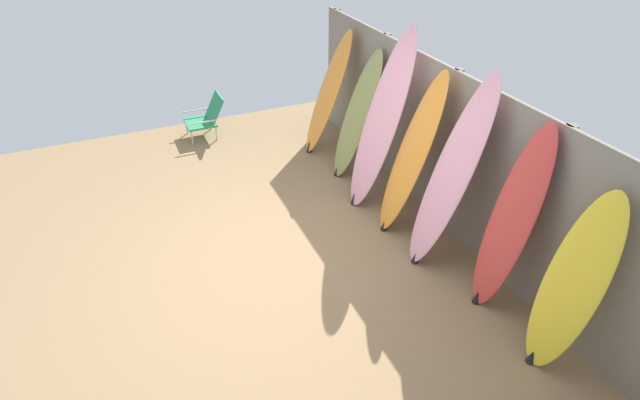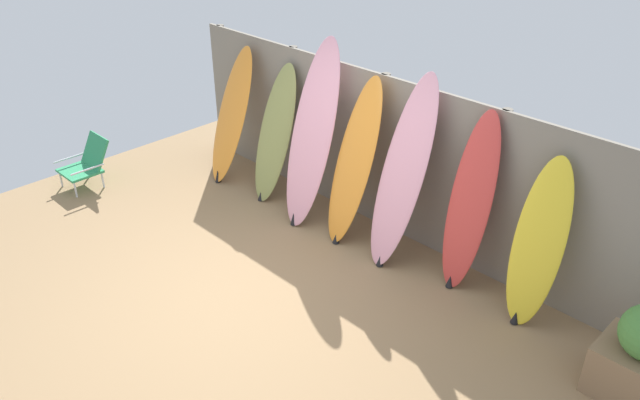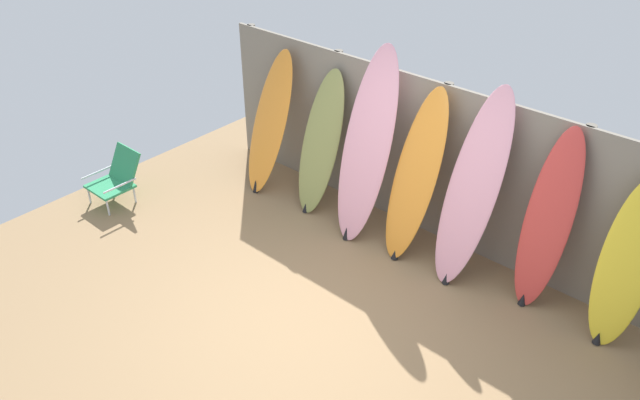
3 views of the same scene
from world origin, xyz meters
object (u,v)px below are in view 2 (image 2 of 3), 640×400
at_px(surfboard_orange_0, 232,117).
at_px(surfboard_yellow_6, 538,245).
at_px(surfboard_pink_2, 312,135).
at_px(surfboard_orange_3, 354,163).
at_px(surfboard_olive_1, 275,134).
at_px(beach_chair, 87,162).
at_px(surfboard_pink_4, 403,174).
at_px(surfboard_red_5, 470,204).

distance_m(surfboard_orange_0, surfboard_yellow_6, 4.23).
distance_m(surfboard_pink_2, surfboard_orange_3, 0.63).
relative_size(surfboard_olive_1, beach_chair, 2.62).
xyz_separation_m(surfboard_orange_0, beach_chair, (-1.15, -1.52, -0.52)).
bearing_deg(surfboard_pink_2, surfboard_pink_4, 2.99).
bearing_deg(surfboard_red_5, surfboard_pink_2, -174.74).
bearing_deg(surfboard_orange_3, surfboard_red_5, 6.43).
relative_size(surfboard_orange_3, surfboard_red_5, 1.01).
xyz_separation_m(surfboard_pink_4, beach_chair, (-3.89, -1.58, -0.68)).
distance_m(surfboard_olive_1, surfboard_pink_2, 0.76).
height_order(surfboard_orange_0, surfboard_yellow_6, surfboard_orange_0).
bearing_deg(surfboard_orange_0, surfboard_yellow_6, 1.95).
height_order(surfboard_red_5, surfboard_yellow_6, surfboard_red_5).
height_order(surfboard_orange_3, surfboard_red_5, surfboard_orange_3).
height_order(surfboard_yellow_6, beach_chair, surfboard_yellow_6).
bearing_deg(surfboard_pink_4, surfboard_olive_1, -179.99).
bearing_deg(surfboard_red_5, beach_chair, -159.88).
bearing_deg(surfboard_pink_2, surfboard_orange_3, 2.67).
bearing_deg(beach_chair, surfboard_orange_3, 8.20).
bearing_deg(surfboard_orange_3, surfboard_orange_0, -179.33).
bearing_deg(surfboard_orange_3, surfboard_pink_2, -177.33).
height_order(surfboard_pink_2, surfboard_red_5, surfboard_pink_2).
distance_m(surfboard_red_5, surfboard_yellow_6, 0.76).
bearing_deg(surfboard_yellow_6, surfboard_orange_0, -178.05).
bearing_deg(surfboard_pink_2, surfboard_red_5, 5.26).
xyz_separation_m(surfboard_pink_2, beach_chair, (-2.64, -1.51, -0.73)).
bearing_deg(surfboard_red_5, surfboard_yellow_6, -2.66).
relative_size(surfboard_pink_2, surfboard_orange_3, 1.15).
distance_m(surfboard_orange_3, surfboard_yellow_6, 2.12).
xyz_separation_m(surfboard_pink_4, surfboard_yellow_6, (1.48, 0.08, -0.20)).
bearing_deg(beach_chair, surfboard_red_5, 3.02).
height_order(surfboard_red_5, beach_chair, surfboard_red_5).
xyz_separation_m(surfboard_orange_0, surfboard_olive_1, (0.78, 0.06, -0.03)).
bearing_deg(surfboard_red_5, surfboard_orange_3, -173.57).
bearing_deg(surfboard_olive_1, surfboard_red_5, 2.50).
distance_m(surfboard_orange_0, surfboard_red_5, 3.48).
height_order(surfboard_orange_3, surfboard_pink_4, surfboard_pink_4).
relative_size(surfboard_olive_1, surfboard_red_5, 0.91).
height_order(surfboard_orange_0, surfboard_olive_1, surfboard_orange_0).
bearing_deg(surfboard_yellow_6, surfboard_red_5, 177.34).
relative_size(surfboard_orange_3, beach_chair, 2.91).
relative_size(surfboard_orange_0, surfboard_yellow_6, 1.06).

